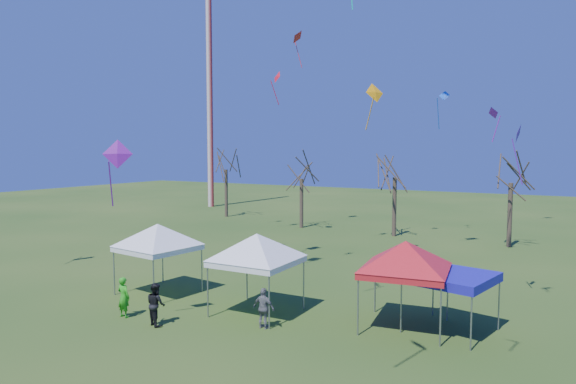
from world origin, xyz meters
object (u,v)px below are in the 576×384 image
Objects in this scene: tree_1 at (302,161)px; person_dark at (156,304)px; radio_mast at (210,101)px; person_green at (124,297)px; person_grey at (264,308)px; tree_3 at (512,160)px; tent_red at (406,247)px; tent_white_west at (158,229)px; tent_blue at (451,278)px; tent_white_mid at (257,239)px; tree_0 at (226,153)px; tree_2 at (395,156)px.

tree_1 reaches higher than person_dark.
radio_mast reaches higher than person_dark.
radio_mast reaches higher than person_green.
tree_1 is 4.82× the size of person_grey.
radio_mast is at bearing 163.69° from tree_3.
tent_red reaches higher than person_dark.
person_dark is (-9.99, -24.14, -5.25)m from tree_3.
tent_blue is at bearing 6.61° from tent_white_west.
tent_red is (5.88, 1.26, 0.02)m from tent_white_mid.
person_green is (-10.29, -4.39, -2.31)m from tent_red.
tree_0 is 10.47m from tree_1.
tent_red is (15.28, -20.30, -2.66)m from tree_1.
tent_blue is (34.12, -29.20, -10.45)m from radio_mast.
tree_1 reaches higher than tent_white_west.
person_green is at bearing -97.95° from tree_2.
person_grey is at bearing -149.73° from tent_red.
person_dark is (-10.08, -4.90, -1.21)m from tent_blue.
radio_mast reaches higher than tree_2.
tent_white_mid is 1.00× the size of tent_red.
person_grey is (6.92, -1.63, -2.31)m from tent_white_west.
tree_0 is 31.32m from tent_white_mid.
tent_white_west is 2.61× the size of person_green.
tree_0 reaches higher than tree_2.
tree_0 is 5.07× the size of person_dark.
radio_mast is 5.73× the size of tent_red.
tree_0 is 1.93× the size of tent_white_mid.
tent_blue is 11.27m from person_dark.
person_dark reaches higher than person_green.
tent_white_mid is (1.00, -21.28, -3.18)m from tree_2.
tent_white_west is 7.48m from person_grey.
tree_1 reaches higher than person_grey.
tent_white_west is at bearing -102.50° from tree_2.
tent_white_mid is 1.31× the size of tent_blue.
tree_2 is 25.13m from person_dark.
tent_blue is 2.03× the size of person_green.
tent_white_mid is (26.63, -30.90, -9.39)m from radio_mast.
person_dark is (6.80, -24.75, -4.96)m from tree_1.
tent_red is 2.64× the size of person_green.
tent_white_west is at bearing -60.21° from tree_0.
radio_mast reaches higher than tent_blue.
person_dark is at bearing -154.07° from tent_blue.
tree_2 is 2.44× the size of tent_blue.
tree_2 is 21.75m from tent_blue.
tree_2 is at bearing -95.71° from person_green.
person_green is at bearing -156.88° from tent_red.
tree_3 is 24.72m from tent_white_west.
tree_0 is at bearing 172.92° from tree_3.
tent_red is (6.88, -20.03, -3.16)m from tree_2.
tree_1 is at bearing -15.18° from tree_0.
tree_1 is at bearing 126.97° from tent_red.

